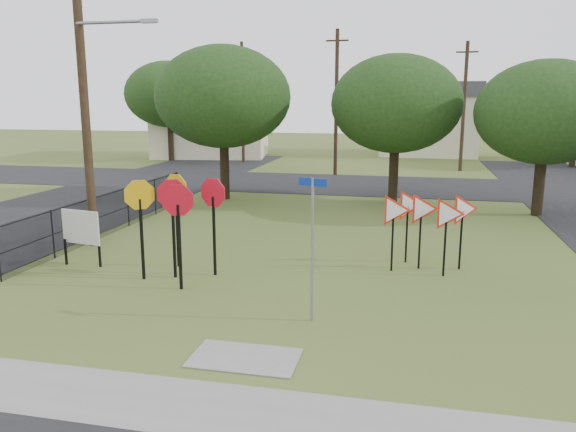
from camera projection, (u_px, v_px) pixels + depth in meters
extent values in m
plane|color=#3F541F|center=(276.00, 312.00, 12.71)|extent=(140.00, 140.00, 0.00)
cube|color=gray|center=(211.00, 409.00, 8.69)|extent=(30.00, 1.60, 0.02)
cube|color=black|center=(67.00, 208.00, 24.84)|extent=(8.00, 50.00, 0.02)
cube|color=black|center=(360.00, 185.00, 31.82)|extent=(60.00, 8.00, 0.02)
cube|color=gray|center=(245.00, 358.00, 10.41)|extent=(2.00, 1.20, 0.02)
cylinder|color=gray|center=(312.00, 251.00, 11.89)|extent=(0.06, 0.06, 3.13)
cube|color=navy|center=(313.00, 182.00, 11.59)|extent=(0.62, 0.21, 0.17)
cube|color=black|center=(174.00, 238.00, 14.99)|extent=(0.07, 0.07, 2.18)
cube|color=black|center=(214.00, 236.00, 15.20)|extent=(0.07, 0.07, 2.18)
cube|color=black|center=(180.00, 247.00, 14.04)|extent=(0.07, 0.07, 2.18)
cube|color=black|center=(142.00, 239.00, 14.84)|extent=(0.07, 0.07, 2.18)
cube|color=black|center=(177.00, 229.00, 16.00)|extent=(0.07, 0.07, 2.18)
cube|color=black|center=(392.00, 241.00, 15.63)|extent=(0.06, 0.06, 1.68)
cube|color=black|center=(420.00, 240.00, 15.83)|extent=(0.06, 0.06, 1.68)
cube|color=black|center=(445.00, 246.00, 15.15)|extent=(0.06, 0.06, 1.68)
cube|color=black|center=(407.00, 235.00, 16.45)|extent=(0.06, 0.06, 1.68)
cube|color=black|center=(461.00, 240.00, 15.77)|extent=(0.06, 0.06, 1.68)
cube|color=black|center=(66.00, 252.00, 16.31)|extent=(0.05, 0.05, 0.76)
cube|color=black|center=(100.00, 254.00, 16.07)|extent=(0.05, 0.05, 0.76)
cube|color=silver|center=(81.00, 227.00, 16.04)|extent=(1.30, 0.27, 0.98)
cylinder|color=#39281A|center=(83.00, 91.00, 17.56)|extent=(0.28, 0.28, 10.00)
cylinder|color=gray|center=(113.00, 22.00, 16.81)|extent=(2.40, 0.10, 0.10)
cube|color=gray|center=(149.00, 21.00, 16.55)|extent=(0.50, 0.18, 0.12)
cylinder|color=#39281A|center=(336.00, 104.00, 35.16)|extent=(0.24, 0.24, 9.00)
cube|color=#39281A|center=(337.00, 41.00, 34.39)|extent=(1.40, 0.10, 0.10)
cylinder|color=#39281A|center=(464.00, 107.00, 37.31)|extent=(0.24, 0.24, 8.50)
cube|color=#39281A|center=(467.00, 52.00, 36.60)|extent=(1.40, 0.10, 0.10)
cylinder|color=#39281A|center=(243.00, 103.00, 42.61)|extent=(0.24, 0.24, 9.00)
cube|color=#39281A|center=(242.00, 51.00, 41.84)|extent=(1.40, 0.10, 0.10)
cylinder|color=black|center=(53.00, 234.00, 16.86)|extent=(0.05, 0.05, 1.50)
cylinder|color=black|center=(95.00, 219.00, 19.06)|extent=(0.05, 0.05, 1.50)
cylinder|color=black|center=(128.00, 207.00, 21.26)|extent=(0.05, 0.05, 1.50)
cylinder|color=black|center=(155.00, 197.00, 23.46)|extent=(0.05, 0.05, 1.50)
cylinder|color=black|center=(177.00, 188.00, 25.65)|extent=(0.05, 0.05, 1.50)
cube|color=black|center=(111.00, 193.00, 20.02)|extent=(0.03, 11.50, 0.03)
cube|color=black|center=(112.00, 212.00, 20.16)|extent=(0.03, 11.50, 0.03)
cube|color=black|center=(112.00, 212.00, 20.16)|extent=(0.01, 11.50, 1.50)
cube|color=beige|center=(212.00, 121.00, 47.59)|extent=(10.08, 8.46, 6.00)
cube|color=#414145|center=(211.00, 77.00, 46.87)|extent=(10.58, 8.88, 1.20)
cube|color=beige|center=(428.00, 126.00, 49.56)|extent=(8.00, 8.00, 5.00)
cube|color=#414145|center=(430.00, 90.00, 48.94)|extent=(8.40, 8.40, 1.20)
cylinder|color=black|center=(225.00, 172.00, 27.11)|extent=(0.44, 0.44, 2.62)
ellipsoid|color=black|center=(223.00, 97.00, 26.39)|extent=(6.40, 6.40, 4.80)
cylinder|color=black|center=(393.00, 176.00, 26.36)|extent=(0.44, 0.44, 2.45)
ellipsoid|color=black|center=(396.00, 104.00, 25.69)|extent=(6.00, 6.00, 4.50)
cylinder|color=black|center=(539.00, 188.00, 23.18)|extent=(0.44, 0.44, 2.27)
ellipsoid|color=black|center=(546.00, 112.00, 22.56)|extent=(5.60, 5.60, 4.20)
cylinder|color=black|center=(171.00, 143.00, 44.53)|extent=(0.44, 0.44, 2.80)
ellipsoid|color=black|center=(169.00, 94.00, 43.76)|extent=(6.80, 6.80, 5.10)
cylinder|color=black|center=(573.00, 150.00, 40.03)|extent=(0.44, 0.44, 2.45)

